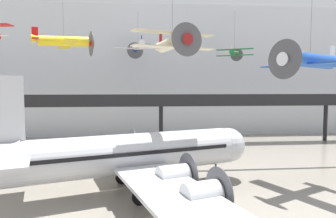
% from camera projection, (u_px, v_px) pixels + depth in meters
% --- Properties ---
extents(ground_plane, '(260.00, 260.00, 0.00)m').
position_uv_depth(ground_plane, '(189.00, 216.00, 22.75)').
color(ground_plane, gray).
extents(hangar_back_wall, '(140.00, 3.00, 26.15)m').
position_uv_depth(hangar_back_wall, '(157.00, 71.00, 60.99)').
color(hangar_back_wall, silver).
rests_on(hangar_back_wall, ground).
extents(mezzanine_walkway, '(110.00, 3.20, 8.59)m').
position_uv_depth(mezzanine_walkway, '(161.00, 104.00, 50.69)').
color(mezzanine_walkway, black).
rests_on(mezzanine_walkway, ground).
extents(airliner_silver_main, '(25.50, 29.66, 10.65)m').
position_uv_depth(airliner_silver_main, '(126.00, 155.00, 27.14)').
color(airliner_silver_main, silver).
rests_on(airliner_silver_main, ground).
extents(suspended_plane_blue_trainer, '(8.45, 9.62, 12.15)m').
position_uv_depth(suspended_plane_blue_trainer, '(310.00, 61.00, 28.19)').
color(suspended_plane_blue_trainer, '#1E4CAD').
extents(suspended_plane_yellow_lowwing, '(8.10, 9.48, 8.82)m').
position_uv_depth(suspended_plane_yellow_lowwing, '(64.00, 41.00, 39.28)').
color(suspended_plane_yellow_lowwing, yellow).
extents(suspended_plane_green_biplane, '(5.97, 5.33, 8.37)m').
position_uv_depth(suspended_plane_green_biplane, '(234.00, 53.00, 51.17)').
color(suspended_plane_green_biplane, '#1E6B33').
extents(suspended_plane_cream_biplane, '(7.80, 6.62, 10.39)m').
position_uv_depth(suspended_plane_cream_biplane, '(172.00, 43.00, 27.13)').
color(suspended_plane_cream_biplane, beige).
extents(suspended_plane_white_twin, '(8.62, 7.11, 7.79)m').
position_uv_depth(suspended_plane_white_twin, '(138.00, 47.00, 52.41)').
color(suspended_plane_white_twin, silver).
extents(info_sign_pedestal, '(0.37, 0.72, 1.24)m').
position_uv_depth(info_sign_pedestal, '(225.00, 197.00, 25.29)').
color(info_sign_pedestal, '#4C4C51').
rests_on(info_sign_pedestal, ground).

